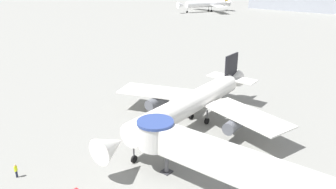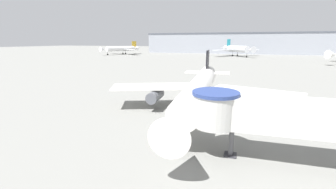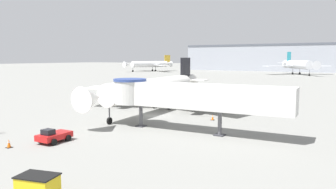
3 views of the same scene
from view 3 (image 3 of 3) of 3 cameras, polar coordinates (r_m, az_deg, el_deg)
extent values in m
plane|color=gray|center=(48.21, -2.70, -3.70)|extent=(800.00, 800.00, 0.00)
cylinder|color=white|center=(51.54, -2.66, 1.15)|extent=(4.93, 23.95, 3.06)
cone|color=white|center=(39.40, -13.27, -0.66)|extent=(3.31, 3.59, 3.06)
cone|color=white|center=(63.11, 3.13, 2.12)|extent=(3.41, 4.81, 3.06)
cube|color=white|center=(57.80, -8.00, 1.14)|extent=(13.21, 9.36, 0.22)
cube|color=white|center=(50.72, 6.32, 0.42)|extent=(13.04, 7.78, 0.22)
cube|color=black|center=(62.75, 3.06, 4.61)|extent=(0.57, 4.13, 3.97)
cube|color=white|center=(63.28, 3.22, 2.62)|extent=(8.50, 3.53, 0.18)
cylinder|color=#565960|center=(56.26, -7.94, -0.12)|extent=(2.00, 4.24, 1.68)
cylinder|color=#565960|center=(49.95, 4.72, -0.91)|extent=(2.00, 4.24, 1.68)
cylinder|color=#4C4C51|center=(42.43, -10.18, -3.37)|extent=(0.18, 0.18, 1.76)
cylinder|color=black|center=(42.58, -10.16, -4.54)|extent=(0.33, 0.92, 0.90)
cylinder|color=#4C4C51|center=(55.05, -2.37, -1.03)|extent=(0.22, 0.22, 1.76)
cylinder|color=black|center=(55.17, -2.37, -1.93)|extent=(0.47, 0.93, 0.90)
cylinder|color=#4C4C51|center=(53.78, 0.19, -1.20)|extent=(0.22, 0.22, 1.76)
cylinder|color=black|center=(53.90, 0.19, -2.13)|extent=(0.47, 0.93, 0.90)
cube|color=silver|center=(36.51, 6.18, -0.38)|extent=(19.71, 3.79, 2.80)
cylinder|color=silver|center=(41.11, -6.62, 0.38)|extent=(3.90, 3.90, 2.80)
cylinder|color=navy|center=(40.97, -6.65, 2.53)|extent=(4.10, 4.10, 0.30)
cylinder|color=#56565B|center=(40.64, -4.74, -3.64)|extent=(0.44, 0.44, 2.77)
cube|color=#333338|center=(40.89, -4.72, -5.47)|extent=(1.10, 1.10, 0.12)
cylinder|color=#56565B|center=(36.28, 9.01, -4.92)|extent=(0.44, 0.44, 2.77)
cube|color=#333338|center=(36.56, 8.97, -6.96)|extent=(1.10, 1.10, 0.12)
cube|color=red|center=(35.21, -19.19, -6.83)|extent=(1.97, 3.46, 0.59)
cube|color=black|center=(34.60, -20.17, -6.14)|extent=(1.14, 0.99, 0.53)
cylinder|color=black|center=(35.38, -21.32, -7.35)|extent=(0.32, 0.66, 0.65)
cylinder|color=black|center=(33.99, -19.28, -7.82)|extent=(0.32, 0.66, 0.65)
cylinder|color=black|center=(36.56, -19.06, -6.82)|extent=(0.32, 0.66, 0.65)
cylinder|color=black|center=(35.21, -17.00, -7.25)|extent=(0.32, 0.66, 0.65)
cube|color=yellow|center=(22.00, -21.72, -14.79)|extent=(2.54, 2.01, 1.38)
cube|color=black|center=(21.75, -21.81, -13.00)|extent=(2.69, 2.13, 0.08)
cube|color=black|center=(45.20, 7.76, -4.41)|extent=(0.48, 0.48, 0.04)
cone|color=orange|center=(45.12, 7.77, -3.92)|extent=(0.33, 0.33, 0.74)
cylinder|color=white|center=(45.11, 7.77, -3.81)|extent=(0.18, 0.18, 0.09)
cube|color=black|center=(34.81, -25.93, -8.30)|extent=(0.51, 0.51, 0.04)
cone|color=orange|center=(34.71, -25.97, -7.63)|extent=(0.35, 0.35, 0.79)
cylinder|color=white|center=(34.69, -25.97, -7.48)|extent=(0.19, 0.19, 0.09)
cylinder|color=white|center=(202.96, -3.20, 5.30)|extent=(12.72, 24.62, 3.63)
cone|color=white|center=(194.56, -7.14, 5.21)|extent=(4.85, 5.06, 3.63)
cone|color=white|center=(210.92, -0.06, 5.36)|extent=(5.40, 6.40, 3.63)
cube|color=white|center=(212.16, -3.89, 5.18)|extent=(14.79, 6.49, 0.22)
cube|color=white|center=(197.24, -1.02, 5.09)|extent=(14.63, 13.51, 0.22)
cube|color=gold|center=(210.72, -0.12, 6.24)|extent=(1.90, 4.25, 4.72)
cube|color=white|center=(211.07, 0.00, 5.53)|extent=(10.29, 6.58, 0.18)
cylinder|color=#4C4C51|center=(196.59, -6.14, 4.41)|extent=(0.18, 0.18, 2.09)
cylinder|color=black|center=(196.63, -6.14, 4.10)|extent=(0.65, 1.12, 1.10)
cylinder|color=#4C4C51|center=(206.14, -2.72, 4.53)|extent=(0.22, 0.22, 2.09)
cylinder|color=black|center=(206.18, -2.72, 4.24)|extent=(0.78, 1.17, 1.10)
cylinder|color=#4C4C51|center=(203.44, -2.20, 4.51)|extent=(0.22, 0.22, 2.09)
cylinder|color=black|center=(203.48, -2.20, 4.21)|extent=(0.78, 1.17, 1.10)
cylinder|color=silver|center=(174.84, 21.85, 4.85)|extent=(15.55, 19.51, 4.16)
cone|color=silver|center=(161.98, 24.08, 4.67)|extent=(6.04, 6.14, 4.16)
cone|color=silver|center=(185.66, 20.23, 4.99)|extent=(7.00, 7.49, 4.16)
cube|color=silver|center=(173.62, 18.57, 4.73)|extent=(12.99, 15.03, 0.22)
cube|color=silver|center=(181.83, 24.15, 4.57)|extent=(15.78, 9.33, 0.22)
cube|color=#19707F|center=(185.34, 20.32, 6.14)|extent=(2.59, 3.51, 5.40)
cube|color=silver|center=(185.93, 20.20, 5.21)|extent=(9.96, 8.25, 0.18)
cylinder|color=#4C4C51|center=(165.49, 23.40, 3.59)|extent=(0.18, 0.18, 2.39)
cylinder|color=black|center=(165.55, 23.38, 3.18)|extent=(0.85, 1.05, 1.10)
cylinder|color=#4C4C51|center=(176.50, 20.88, 3.84)|extent=(0.22, 0.22, 2.39)
cylinder|color=black|center=(176.55, 20.87, 3.45)|extent=(0.96, 1.13, 1.10)
cylinder|color=#4C4C51|center=(178.11, 21.98, 3.82)|extent=(0.22, 0.22, 2.39)
cylinder|color=black|center=(178.16, 21.96, 3.43)|extent=(0.96, 1.13, 1.10)
cube|color=#999EA8|center=(215.37, 25.79, 5.65)|extent=(172.05, 22.39, 15.70)
cube|color=#4C515B|center=(215.51, 25.90, 7.89)|extent=(172.05, 22.84, 1.20)
camera|label=1|loc=(15.61, 18.32, 59.45)|focal=35.00mm
camera|label=2|loc=(26.30, -29.53, 9.18)|focal=24.00mm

